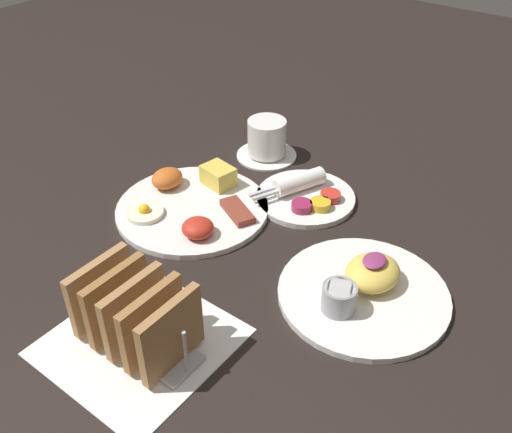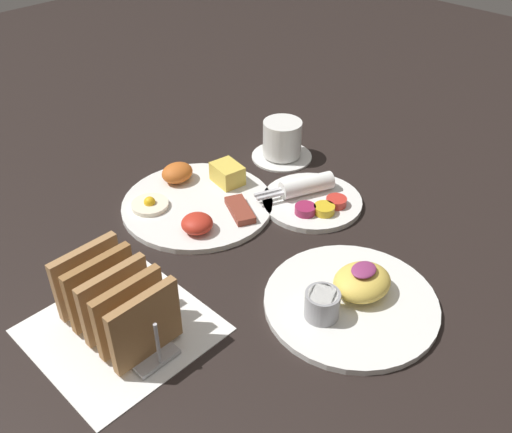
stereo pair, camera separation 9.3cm
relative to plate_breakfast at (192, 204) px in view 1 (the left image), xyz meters
name	(u,v)px [view 1 (the left image)]	position (x,y,z in m)	size (l,w,h in m)	color
ground_plane	(247,268)	(-0.06, -0.17, -0.01)	(3.00, 3.00, 0.00)	black
napkin_flat	(140,341)	(-0.27, -0.15, -0.01)	(0.22, 0.22, 0.00)	white
plate_breakfast	(192,204)	(0.00, 0.00, 0.00)	(0.26, 0.26, 0.05)	white
plate_condiments	(305,195)	(0.14, -0.14, 0.00)	(0.18, 0.18, 0.04)	white
plate_foreground	(363,288)	(-0.01, -0.34, 0.00)	(0.25, 0.25, 0.06)	white
toast_rack	(135,314)	(-0.27, -0.15, 0.04)	(0.10, 0.18, 0.10)	#B7B7BC
coffee_cup	(267,140)	(0.23, 0.01, 0.02)	(0.12, 0.12, 0.08)	white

